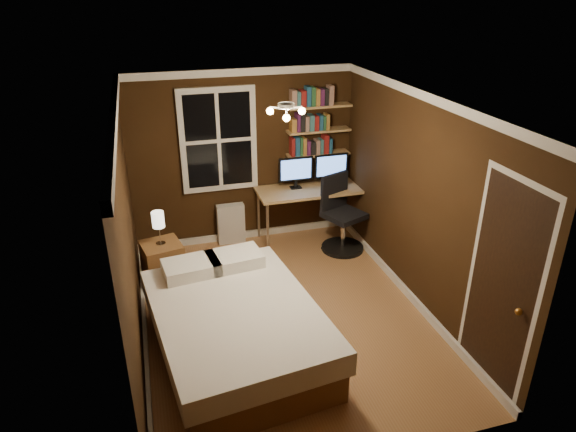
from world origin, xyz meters
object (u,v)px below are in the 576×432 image
object	(u,v)px
bedside_lamp	(159,228)
radiator	(231,224)
nightstand	(163,264)
desk_lamp	(365,171)
monitor_left	(296,173)
office_chair	(341,221)
bed	(236,328)
monitor_right	(331,169)
desk	(316,192)

from	to	relation	value
bedside_lamp	radiator	world-z (taller)	bedside_lamp
nightstand	desk_lamp	world-z (taller)	desk_lamp
monitor_left	office_chair	xyz separation A→B (m)	(0.53, -0.48, -0.61)
bedside_lamp	nightstand	bearing A→B (deg)	0.00
bed	monitor_left	bearing A→B (deg)	53.14
monitor_right	office_chair	distance (m)	0.78
desk	bed	bearing A→B (deg)	-125.95
monitor_right	bed	bearing A→B (deg)	-128.96
monitor_left	nightstand	bearing A→B (deg)	-158.68
nightstand	desk	world-z (taller)	desk
radiator	desk	size ratio (longest dim) A/B	0.35
nightstand	office_chair	distance (m)	2.53
desk	office_chair	world-z (taller)	office_chair
nightstand	monitor_left	xyz separation A→B (m)	(1.98, 0.77, 0.75)
desk	desk_lamp	distance (m)	0.78
monitor_right	bedside_lamp	bearing A→B (deg)	-162.93
nightstand	desk_lamp	size ratio (longest dim) A/B	1.32
desk	radiator	bearing A→B (deg)	169.32
monitor_left	desk_lamp	bearing A→B (deg)	-10.64
bedside_lamp	desk	size ratio (longest dim) A/B	0.25
desk_lamp	desk	bearing A→B (deg)	171.93
radiator	desk	distance (m)	1.33
bed	monitor_right	world-z (taller)	monitor_right
desk_lamp	bedside_lamp	bearing A→B (deg)	-168.88
radiator	office_chair	bearing A→B (deg)	-23.09
bedside_lamp	monitor_right	world-z (taller)	monitor_right
nightstand	radiator	distance (m)	1.38
radiator	office_chair	distance (m)	1.61
bed	monitor_left	xyz separation A→B (m)	(1.35, 2.34, 0.73)
bed	desk	world-z (taller)	desk
monitor_left	bed	bearing A→B (deg)	-120.07
bedside_lamp	monitor_right	xyz separation A→B (m)	(2.52, 0.77, 0.25)
bed	office_chair	bearing A→B (deg)	37.78
desk	monitor_right	distance (m)	0.40
desk	monitor_right	bearing A→B (deg)	18.39
desk_lamp	office_chair	xyz separation A→B (m)	(-0.47, -0.30, -0.60)
nightstand	office_chair	world-z (taller)	office_chair
radiator	office_chair	size ratio (longest dim) A/B	0.54
bed	nightstand	xyz separation A→B (m)	(-0.63, 1.57, -0.02)
bed	nightstand	bearing A→B (deg)	105.10
radiator	monitor_left	distance (m)	1.22
radiator	desk	world-z (taller)	desk
bed	monitor_left	size ratio (longest dim) A/B	4.64
radiator	monitor_right	distance (m)	1.67
desk	monitor_left	bearing A→B (deg)	162.98
nightstand	monitor_left	bearing A→B (deg)	9.45
monitor_right	office_chair	world-z (taller)	monitor_right
radiator	monitor_left	bearing A→B (deg)	-8.75
monitor_left	desk_lamp	world-z (taller)	monitor_left
radiator	desk_lamp	distance (m)	2.11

